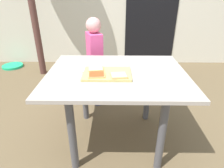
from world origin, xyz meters
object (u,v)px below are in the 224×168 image
(pizza_slice_far_left, at_px, (96,69))
(pizza_slice_near_right, at_px, (119,75))
(garden_hose_coil, at_px, (13,66))
(child_left, at_px, (95,57))
(dining_table, at_px, (117,84))
(cutting_board, at_px, (107,74))
(plate_white_left, at_px, (75,69))
(pizza_slice_near_left, at_px, (97,75))

(pizza_slice_far_left, bearing_deg, pizza_slice_near_right, -34.85)
(garden_hose_coil, bearing_deg, child_left, -35.79)
(pizza_slice_far_left, relative_size, child_left, 0.13)
(dining_table, xyz_separation_m, pizza_slice_near_right, (0.01, -0.12, 0.13))
(pizza_slice_far_left, bearing_deg, cutting_board, -32.31)
(cutting_board, distance_m, child_left, 0.75)
(pizza_slice_far_left, xyz_separation_m, plate_white_left, (-0.18, 0.05, -0.02))
(dining_table, xyz_separation_m, pizza_slice_near_left, (-0.15, -0.11, 0.13))
(dining_table, height_order, plate_white_left, plate_white_left)
(pizza_slice_near_right, xyz_separation_m, pizza_slice_far_left, (-0.19, 0.13, 0.00))
(dining_table, bearing_deg, garden_hose_coil, 135.41)
(pizza_slice_near_right, xyz_separation_m, garden_hose_coil, (-1.91, 1.98, -0.70))
(pizza_slice_far_left, bearing_deg, dining_table, -4.24)
(plate_white_left, relative_size, child_left, 0.20)
(pizza_slice_near_left, bearing_deg, pizza_slice_far_left, 97.98)
(cutting_board, distance_m, garden_hose_coil, 2.72)
(cutting_board, relative_size, plate_white_left, 1.78)
(pizza_slice_near_left, relative_size, pizza_slice_near_right, 0.97)
(dining_table, xyz_separation_m, child_left, (-0.25, 0.68, 0.00))
(cutting_board, xyz_separation_m, plate_white_left, (-0.27, 0.11, -0.00))
(dining_table, bearing_deg, cutting_board, -149.03)
(pizza_slice_near_right, relative_size, garden_hose_coil, 0.38)
(plate_white_left, bearing_deg, child_left, 80.16)
(pizza_slice_near_left, distance_m, garden_hose_coil, 2.72)
(pizza_slice_far_left, xyz_separation_m, child_left, (-0.07, 0.67, -0.13))
(pizza_slice_far_left, distance_m, child_left, 0.68)
(cutting_board, bearing_deg, pizza_slice_far_left, 147.69)
(plate_white_left, relative_size, garden_hose_coil, 0.59)
(dining_table, distance_m, plate_white_left, 0.37)
(cutting_board, distance_m, plate_white_left, 0.30)
(pizza_slice_near_left, bearing_deg, garden_hose_coil, 131.37)
(pizza_slice_far_left, bearing_deg, plate_white_left, 164.64)
(dining_table, height_order, pizza_slice_far_left, pizza_slice_far_left)
(child_left, bearing_deg, garden_hose_coil, 144.21)
(dining_table, distance_m, pizza_slice_near_right, 0.17)
(pizza_slice_far_left, height_order, garden_hose_coil, pizza_slice_far_left)
(child_left, relative_size, garden_hose_coil, 2.89)
(child_left, bearing_deg, pizza_slice_near_left, -83.42)
(pizza_slice_near_left, height_order, garden_hose_coil, pizza_slice_near_left)
(plate_white_left, height_order, child_left, child_left)
(pizza_slice_near_left, height_order, child_left, child_left)
(pizza_slice_near_right, bearing_deg, pizza_slice_near_left, 177.02)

